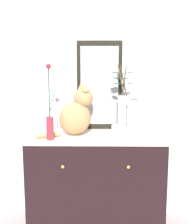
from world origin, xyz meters
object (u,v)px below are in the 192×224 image
bowl_porcelain (123,129)px  vase_glass_clear (123,108)px  sideboard (96,183)px  cat_sitting (77,113)px  mirror_leaning (99,86)px  jar_lidded_porcelain (134,116)px  vase_slim_green (50,122)px  candle_pillar (39,130)px

bowl_porcelain → vase_glass_clear: (-0.00, -0.00, 0.17)m
sideboard → cat_sitting: cat_sitting is taller
mirror_leaning → jar_lidded_porcelain: 0.45m
sideboard → cat_sitting: bearing=176.9°
mirror_leaning → jar_lidded_porcelain: (0.26, -0.31, -0.20)m
sideboard → cat_sitting: size_ratio=2.42×
mirror_leaning → cat_sitting: bearing=-131.1°
cat_sitting → vase_glass_clear: bearing=10.6°
vase_slim_green → vase_glass_clear: bearing=22.3°
bowl_porcelain → jar_lidded_porcelain: size_ratio=0.51×
candle_pillar → bowl_porcelain: bearing=8.4°
vase_slim_green → mirror_leaning: bearing=44.9°
mirror_leaning → vase_slim_green: bearing=-135.1°
bowl_porcelain → jar_lidded_porcelain: jar_lidded_porcelain is taller
mirror_leaning → vase_slim_green: 0.55m
cat_sitting → vase_glass_clear: size_ratio=0.91×
mirror_leaning → bowl_porcelain: mirror_leaning is taller
sideboard → vase_glass_clear: bearing=19.5°
vase_glass_clear → candle_pillar: 0.68m
vase_slim_green → jar_lidded_porcelain: size_ratio=1.50×
sideboard → vase_slim_green: bearing=-156.0°
vase_glass_clear → jar_lidded_porcelain: 0.20m
candle_pillar → jar_lidded_porcelain: bearing=-6.8°
mirror_leaning → jar_lidded_porcelain: bearing=-50.4°
jar_lidded_porcelain → bowl_porcelain: bearing=110.7°
vase_slim_green → candle_pillar: 0.19m
sideboard → mirror_leaning: bearing=83.1°
vase_slim_green → vase_glass_clear: (0.55, 0.22, 0.07)m
cat_sitting → candle_pillar: bearing=-174.9°
sideboard → cat_sitting: (-0.15, 0.01, 0.57)m
mirror_leaning → vase_glass_clear: 0.28m
bowl_porcelain → candle_pillar: 0.66m
cat_sitting → sideboard: bearing=-3.1°
vase_glass_clear → jar_lidded_porcelain: vase_glass_clear is taller
cat_sitting → candle_pillar: cat_sitting is taller
cat_sitting → jar_lidded_porcelain: 0.45m
sideboard → cat_sitting: 0.59m
cat_sitting → bowl_porcelain: cat_sitting is taller
mirror_leaning → jar_lidded_porcelain: mirror_leaning is taller
mirror_leaning → vase_glass_clear: (0.19, -0.13, -0.16)m
sideboard → mirror_leaning: mirror_leaning is taller
mirror_leaning → candle_pillar: bearing=-153.9°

